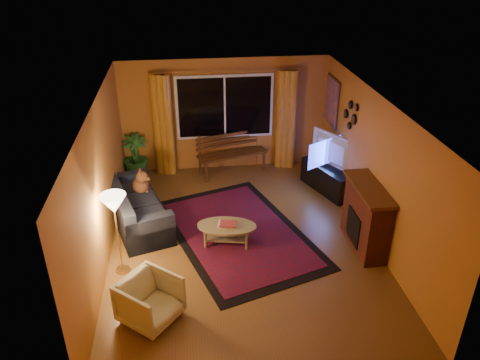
{
  "coord_description": "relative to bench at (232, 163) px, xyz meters",
  "views": [
    {
      "loc": [
        -0.88,
        -6.71,
        4.78
      ],
      "look_at": [
        0.0,
        0.3,
        1.05
      ],
      "focal_mm": 35.0,
      "sensor_mm": 36.0,
      "label": 1
    }
  ],
  "objects": [
    {
      "name": "painting",
      "position": [
        2.1,
        -0.21,
        1.42
      ],
      "size": [
        0.04,
        0.76,
        0.96
      ],
      "primitive_type": "cube",
      "color": "orange",
      "rests_on": "wall_right"
    },
    {
      "name": "curtain_right",
      "position": [
        1.23,
        0.22,
        0.89
      ],
      "size": [
        0.36,
        0.36,
        2.24
      ],
      "primitive_type": "cylinder",
      "color": "orange",
      "rests_on": "ground"
    },
    {
      "name": "tv_console",
      "position": [
        1.88,
        -1.06,
        0.04
      ],
      "size": [
        0.88,
        1.38,
        0.55
      ],
      "primitive_type": "cube",
      "rotation": [
        0.0,
        0.0,
        0.37
      ],
      "color": "black",
      "rests_on": "ground"
    },
    {
      "name": "coffee_table",
      "position": [
        -0.39,
        -2.69,
        -0.05
      ],
      "size": [
        1.21,
        1.21,
        0.37
      ],
      "primitive_type": "cylinder",
      "rotation": [
        0.0,
        0.0,
        -0.2
      ],
      "color": "#988856",
      "rests_on": "ground"
    },
    {
      "name": "mirror_cluster",
      "position": [
        2.09,
        -1.36,
        1.57
      ],
      "size": [
        0.06,
        0.6,
        0.56
      ],
      "primitive_type": null,
      "color": "black",
      "rests_on": "wall_right"
    },
    {
      "name": "floor_lamp",
      "position": [
        -2.12,
        -3.23,
        0.45
      ],
      "size": [
        0.29,
        0.29,
        1.37
      ],
      "primitive_type": "cylinder",
      "rotation": [
        0.0,
        0.0,
        -0.33
      ],
      "color": "#BF8C3F",
      "rests_on": "ground"
    },
    {
      "name": "wall_back",
      "position": [
        -0.12,
        0.35,
        1.02
      ],
      "size": [
        4.5,
        0.02,
        2.5
      ],
      "primitive_type": "cube",
      "color": "#C4772C",
      "rests_on": "ground"
    },
    {
      "name": "ceiling",
      "position": [
        -0.12,
        -2.66,
        2.28
      ],
      "size": [
        4.5,
        6.0,
        0.02
      ],
      "primitive_type": "cube",
      "color": "white",
      "rests_on": "ground"
    },
    {
      "name": "rug",
      "position": [
        -0.17,
        -2.42,
        -0.22
      ],
      "size": [
        3.05,
        3.83,
        0.02
      ],
      "primitive_type": "cube",
      "rotation": [
        0.0,
        0.0,
        0.32
      ],
      "color": "maroon",
      "rests_on": "ground"
    },
    {
      "name": "dog",
      "position": [
        -1.9,
        -1.42,
        0.39
      ],
      "size": [
        0.32,
        0.44,
        0.47
      ],
      "primitive_type": null,
      "rotation": [
        0.0,
        0.0,
        0.02
      ],
      "color": "#995631",
      "rests_on": "sofa"
    },
    {
      "name": "wall_right",
      "position": [
        2.14,
        -2.66,
        1.02
      ],
      "size": [
        0.02,
        6.0,
        2.5
      ],
      "primitive_type": "cube",
      "color": "#C4772C",
      "rests_on": "ground"
    },
    {
      "name": "window",
      "position": [
        -0.12,
        0.29,
        1.22
      ],
      "size": [
        2.0,
        0.02,
        1.3
      ],
      "primitive_type": "cube",
      "color": "black",
      "rests_on": "wall_back"
    },
    {
      "name": "television",
      "position": [
        1.88,
        -1.06,
        0.65
      ],
      "size": [
        0.72,
        1.1,
        0.68
      ],
      "primitive_type": "imported",
      "rotation": [
        0.0,
        0.0,
        2.09
      ],
      "color": "black",
      "rests_on": "tv_console"
    },
    {
      "name": "curtain_rod",
      "position": [
        -0.12,
        0.24,
        2.02
      ],
      "size": [
        3.2,
        0.03,
        0.03
      ],
      "primitive_type": "cylinder",
      "rotation": [
        0.0,
        1.57,
        0.0
      ],
      "color": "#BF8C3F",
      "rests_on": "wall_back"
    },
    {
      "name": "sofa",
      "position": [
        -1.95,
        -1.86,
        0.16
      ],
      "size": [
        1.38,
        2.12,
        0.79
      ],
      "primitive_type": "cube",
      "rotation": [
        0.0,
        0.0,
        0.3
      ],
      "color": "black",
      "rests_on": "ground"
    },
    {
      "name": "fireplace",
      "position": [
        1.93,
        -3.06,
        0.32
      ],
      "size": [
        0.4,
        1.2,
        1.1
      ],
      "primitive_type": "cube",
      "color": "maroon",
      "rests_on": "ground"
    },
    {
      "name": "bench",
      "position": [
        0.0,
        0.0,
        0.0
      ],
      "size": [
        1.61,
        0.88,
        0.46
      ],
      "primitive_type": "cube",
      "rotation": [
        0.0,
        0.0,
        0.29
      ],
      "color": "#47250D",
      "rests_on": "ground"
    },
    {
      "name": "curtain_left",
      "position": [
        -1.47,
        0.22,
        0.89
      ],
      "size": [
        0.36,
        0.36,
        2.24
      ],
      "primitive_type": "cylinder",
      "color": "orange",
      "rests_on": "ground"
    },
    {
      "name": "potted_plant",
      "position": [
        -2.12,
        0.08,
        0.26
      ],
      "size": [
        0.62,
        0.62,
        0.98
      ],
      "primitive_type": "imported",
      "rotation": [
        0.0,
        0.0,
        0.15
      ],
      "color": "#235B1E",
      "rests_on": "ground"
    },
    {
      "name": "armchair",
      "position": [
        -1.62,
        -4.36,
        0.13
      ],
      "size": [
        0.97,
        0.97,
        0.73
      ],
      "primitive_type": "imported",
      "rotation": [
        0.0,
        0.0,
        0.87
      ],
      "color": "beige",
      "rests_on": "ground"
    },
    {
      "name": "wall_left",
      "position": [
        -2.38,
        -2.66,
        1.02
      ],
      "size": [
        0.02,
        6.0,
        2.5
      ],
      "primitive_type": "cube",
      "color": "#C4772C",
      "rests_on": "ground"
    },
    {
      "name": "floor",
      "position": [
        -0.12,
        -2.66,
        -0.24
      ],
      "size": [
        4.5,
        6.0,
        0.02
      ],
      "primitive_type": "cube",
      "color": "brown",
      "rests_on": "ground"
    }
  ]
}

